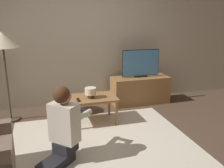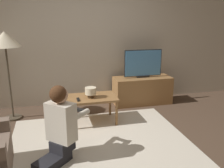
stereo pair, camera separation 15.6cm
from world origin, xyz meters
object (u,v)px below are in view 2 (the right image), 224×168
object	(u,v)px
person_kneeling	(60,124)
table_lamp	(91,92)
tv	(143,63)
coffee_table	(90,100)
floor_lamp	(5,43)

from	to	relation	value
person_kneeling	table_lamp	world-z (taller)	person_kneeling
tv	person_kneeling	distance (m)	2.43
coffee_table	floor_lamp	size ratio (longest dim) A/B	0.59
tv	person_kneeling	size ratio (longest dim) A/B	0.80
coffee_table	person_kneeling	distance (m)	1.14
person_kneeling	table_lamp	xyz separation A→B (m)	(0.53, 0.98, 0.07)
tv	table_lamp	bearing A→B (deg)	-147.31
tv	floor_lamp	world-z (taller)	floor_lamp
person_kneeling	table_lamp	size ratio (longest dim) A/B	5.25
floor_lamp	person_kneeling	bearing A→B (deg)	-63.57
tv	person_kneeling	world-z (taller)	tv
floor_lamp	coffee_table	bearing A→B (deg)	-21.76
coffee_table	floor_lamp	world-z (taller)	floor_lamp
floor_lamp	table_lamp	distance (m)	1.58
tv	floor_lamp	bearing A→B (deg)	-175.25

